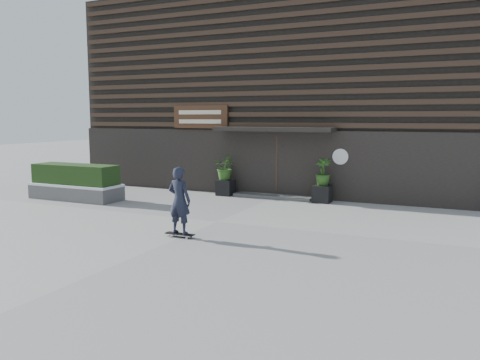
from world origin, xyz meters
The scene contains 11 objects.
ground centered at (0.00, 0.00, 0.00)m, with size 80.00×80.00×0.00m, color #9E9B95.
entrance_step centered at (0.00, 4.60, 0.06)m, with size 3.00×0.80×0.12m, color #454543.
planter_pot_left centered at (-1.90, 4.40, 0.30)m, with size 0.60×0.60×0.60m, color black.
bamboo_left centered at (-1.90, 4.40, 1.08)m, with size 0.86×0.75×0.96m, color #2D591E.
planter_pot_right centered at (1.90, 4.40, 0.30)m, with size 0.60×0.60×0.60m, color black.
bamboo_right centered at (1.90, 4.40, 1.08)m, with size 0.54×0.54×0.96m, color #2D591E.
raised_bed centered at (-6.48, 1.29, 0.25)m, with size 3.50×1.20×0.50m, color #50504E.
snow_layer centered at (-6.48, 1.29, 0.54)m, with size 3.50×1.20×0.08m, color white.
hedge centered at (-6.48, 1.29, 0.93)m, with size 3.30×1.00×0.70m, color #1A3413.
building centered at (0.00, 9.96, 3.99)m, with size 18.00×11.00×8.00m.
skateboarder centered at (-0.02, -1.99, 0.93)m, with size 0.78×0.42×1.77m.
Camera 1 is at (6.25, -12.08, 2.97)m, focal length 36.13 mm.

